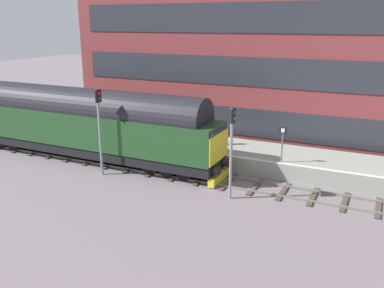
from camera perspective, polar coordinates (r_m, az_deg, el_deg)
ground_plane at (r=24.52m, az=-1.72°, el=-4.23°), size 140.00×140.00×0.00m
track_main at (r=24.50m, az=-1.72°, el=-4.11°), size 2.50×60.00×0.15m
station_platform at (r=27.43m, az=1.70°, el=-0.85°), size 4.00×44.00×1.01m
station_building at (r=31.35m, az=9.40°, el=13.20°), size 6.00×28.13×13.98m
diesel_locomotive at (r=27.66m, az=-15.01°, el=3.00°), size 2.74×19.53×4.68m
signal_post_near at (r=20.46m, az=5.48°, el=0.01°), size 0.44×0.22×4.67m
signal_post_mid at (r=24.23m, az=-12.61°, el=2.77°), size 0.44×0.22×5.03m
platform_number_sign at (r=23.72m, az=12.33°, el=0.67°), size 0.10×0.44×2.04m
waiting_passenger at (r=26.67m, az=3.39°, el=1.95°), size 0.37×0.51×1.64m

